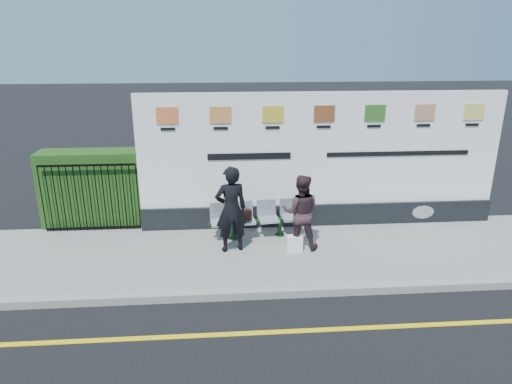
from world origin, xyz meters
TOP-DOWN VIEW (x-y plane):
  - ground at (0.00, 0.00)m, footprint 80.00×80.00m
  - pavement at (0.00, 2.50)m, footprint 14.00×3.00m
  - kerb at (0.00, 1.00)m, footprint 14.00×0.18m
  - yellow_line at (0.00, 0.00)m, footprint 14.00×0.10m
  - billboard at (0.50, 3.85)m, footprint 8.00×0.30m
  - hedge at (-4.58, 4.30)m, footprint 2.35×0.70m
  - railing at (-4.58, 3.85)m, footprint 2.05×0.06m
  - bench at (-0.98, 3.20)m, footprint 1.99×0.72m
  - woman_left at (-1.53, 2.62)m, footprint 0.72×0.56m
  - woman_right at (-0.14, 2.63)m, footprint 0.86×0.73m
  - handbag_brown at (-1.24, 3.18)m, footprint 0.30×0.18m
  - carrier_bag_white at (-0.27, 2.50)m, footprint 0.31×0.19m

SIDE VIEW (x-z plane):
  - ground at x=0.00m, z-range 0.00..0.00m
  - yellow_line at x=0.00m, z-range 0.00..0.01m
  - pavement at x=0.00m, z-range 0.00..0.12m
  - kerb at x=0.00m, z-range 0.00..0.14m
  - carrier_bag_white at x=-0.27m, z-range 0.12..0.43m
  - bench at x=-0.98m, z-range 0.12..0.54m
  - handbag_brown at x=-1.24m, z-range 0.54..0.76m
  - railing at x=-4.58m, z-range 0.12..1.66m
  - woman_right at x=-0.14m, z-range 0.12..1.67m
  - hedge at x=-4.58m, z-range 0.12..1.82m
  - woman_left at x=-1.53m, z-range 0.12..1.87m
  - billboard at x=0.50m, z-range -0.08..2.92m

